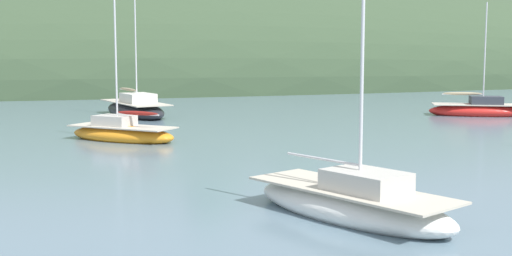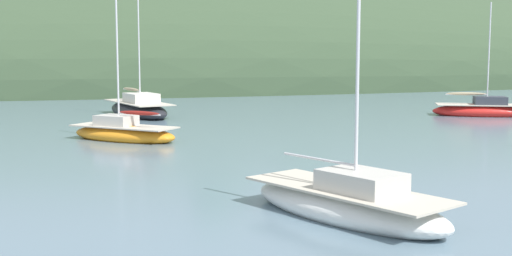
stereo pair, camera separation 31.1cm
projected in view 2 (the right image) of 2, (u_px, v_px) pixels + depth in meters
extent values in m
ellipsoid|color=#384C33|center=(298.00, 85.00, 83.61)|extent=(150.00, 36.00, 26.34)
ellipsoid|color=orange|center=(124.00, 135.00, 31.79)|extent=(5.42, 5.63, 0.93)
cube|color=beige|center=(124.00, 126.00, 31.74)|extent=(4.98, 5.18, 0.06)
cube|color=beige|center=(116.00, 121.00, 31.92)|extent=(2.21, 2.25, 0.53)
cylinder|color=silver|center=(117.00, 61.00, 31.50)|extent=(0.09, 0.09, 6.39)
cylinder|color=silver|center=(139.00, 114.00, 31.25)|extent=(1.72, 1.85, 0.07)
ellipsoid|color=maroon|center=(139.00, 113.00, 31.24)|extent=(1.74, 1.86, 0.20)
ellipsoid|color=#232328|center=(138.00, 111.00, 43.81)|extent=(3.99, 8.21, 1.26)
cube|color=beige|center=(138.00, 102.00, 43.74)|extent=(3.67, 7.56, 0.06)
cube|color=silver|center=(141.00, 98.00, 43.16)|extent=(2.15, 2.78, 0.64)
cylinder|color=silver|center=(139.00, 31.00, 42.85)|extent=(0.09, 0.09, 9.49)
cylinder|color=silver|center=(131.00, 90.00, 44.73)|extent=(0.64, 3.27, 0.07)
ellipsoid|color=tan|center=(131.00, 89.00, 44.73)|extent=(0.74, 3.16, 0.20)
ellipsoid|color=white|center=(346.00, 207.00, 16.99)|extent=(4.19, 6.70, 1.01)
cube|color=beige|center=(346.00, 190.00, 16.94)|extent=(3.86, 6.16, 0.06)
cube|color=beige|center=(361.00, 182.00, 16.52)|extent=(2.01, 2.39, 0.56)
cylinder|color=silver|center=(358.00, 66.00, 16.32)|extent=(0.09, 0.09, 6.39)
cylinder|color=silver|center=(318.00, 159.00, 17.63)|extent=(0.98, 2.53, 0.07)
ellipsoid|color=red|center=(482.00, 112.00, 43.84)|extent=(6.65, 5.15, 1.03)
cube|color=beige|center=(482.00, 105.00, 43.78)|extent=(6.12, 4.74, 0.06)
cube|color=#333842|center=(490.00, 101.00, 43.66)|extent=(2.49, 2.27, 0.56)
cylinder|color=silver|center=(489.00, 54.00, 43.33)|extent=(0.09, 0.09, 6.80)
cylinder|color=silver|center=(466.00, 94.00, 43.89)|extent=(2.36, 1.43, 0.07)
ellipsoid|color=tan|center=(466.00, 94.00, 43.88)|extent=(2.34, 1.49, 0.20)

